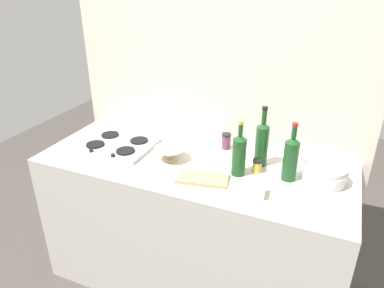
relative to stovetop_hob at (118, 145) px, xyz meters
name	(u,v)px	position (x,y,z in m)	size (l,w,h in m)	color
ground_plane	(192,278)	(0.51, -0.01, -0.91)	(6.00, 6.00, 0.00)	#47423D
counter_block	(192,225)	(0.51, -0.01, -0.46)	(1.80, 0.70, 0.90)	beige
backsplash_panel	(216,99)	(0.51, 0.37, 0.25)	(1.90, 0.06, 2.33)	beige
stovetop_hob	(118,145)	(0.00, 0.00, 0.00)	(0.44, 0.35, 0.04)	#B2B2B7
plate_stack	(325,174)	(1.23, 0.08, 0.03)	(0.22, 0.22, 0.10)	white
wine_bottle_leftmost	(262,143)	(0.87, 0.13, 0.12)	(0.07, 0.07, 0.35)	#19471E
wine_bottle_mid_left	(239,154)	(0.79, -0.02, 0.11)	(0.07, 0.07, 0.31)	#19471E
wine_bottle_mid_right	(291,158)	(1.05, 0.03, 0.11)	(0.08, 0.08, 0.32)	#19471E
mixing_bowl	(170,153)	(0.38, -0.02, 0.03)	(0.18, 0.18, 0.07)	beige
butter_dish	(249,189)	(0.89, -0.19, 0.01)	(0.17, 0.08, 0.05)	silver
condiment_jar_front	(257,166)	(0.88, 0.04, 0.02)	(0.05, 0.05, 0.07)	gold
condiment_jar_rear	(226,141)	(0.63, 0.25, 0.04)	(0.06, 0.06, 0.10)	#66384C
cutting_board	(203,178)	(0.64, -0.16, -0.01)	(0.27, 0.14, 0.02)	tan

